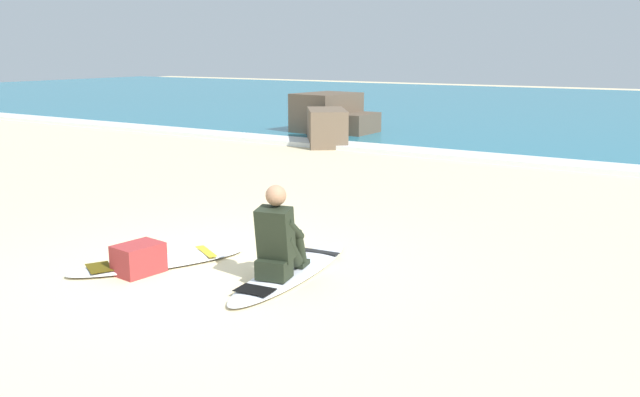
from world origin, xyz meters
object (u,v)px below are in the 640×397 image
at_px(surfer_seated, 279,241).
at_px(beach_bag, 139,259).
at_px(surfboard_main, 292,271).
at_px(surfboard_spare_near, 158,262).

relative_size(surfer_seated, beach_bag, 1.97).
bearing_deg(surfer_seated, beach_bag, -157.66).
height_order(surfboard_main, beach_bag, beach_bag).
distance_m(surfboard_spare_near, beach_bag, 0.34).
relative_size(surfboard_spare_near, beach_bag, 4.13).
height_order(surfboard_main, surfer_seated, surfer_seated).
bearing_deg(surfboard_main, surfer_seated, -87.16).
distance_m(surfer_seated, beach_bag, 1.56).
xyz_separation_m(surfboard_main, surfer_seated, (0.01, -0.25, 0.40)).
xyz_separation_m(surfboard_spare_near, beach_bag, (0.03, -0.31, 0.12)).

